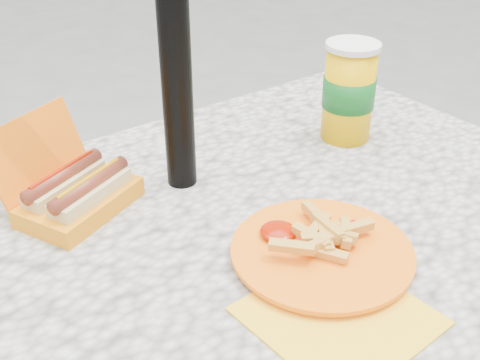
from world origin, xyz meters
TOP-DOWN VIEW (x-y plane):
  - picnic_table at (0.00, 0.00)m, footprint 1.20×0.80m
  - hotdog_box at (-0.18, 0.19)m, footprint 0.23×0.22m
  - fries_plate at (0.04, -0.15)m, footprint 0.30×0.34m
  - soda_cup at (0.35, 0.12)m, footprint 0.10×0.10m

SIDE VIEW (x-z plane):
  - picnic_table at x=0.00m, z-range 0.27..1.02m
  - fries_plate at x=0.04m, z-range 0.74..0.79m
  - hotdog_box at x=-0.18m, z-range 0.71..0.85m
  - soda_cup at x=0.35m, z-range 0.75..0.94m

